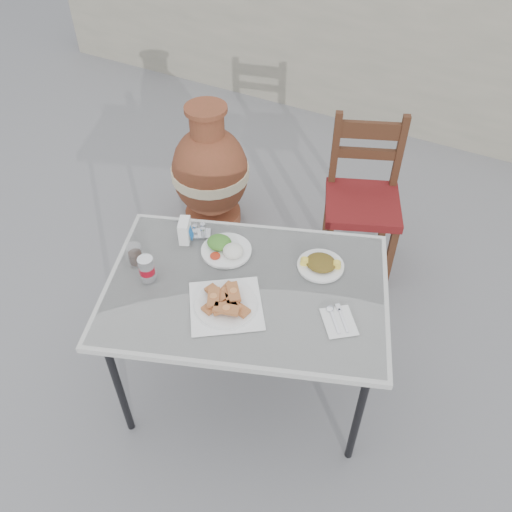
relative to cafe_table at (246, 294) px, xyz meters
The scene contains 13 objects.
ground 0.65m from the cafe_table, 150.26° to the left, with size 80.00×80.00×0.00m, color slate.
cafe_table is the anchor object (origin of this frame).
pide_plate 0.14m from the cafe_table, 98.82° to the right, with size 0.37×0.37×0.06m.
salad_rice_plate 0.22m from the cafe_table, 141.44° to the left, with size 0.21×0.21×0.05m.
salad_chopped_plate 0.32m from the cafe_table, 47.36° to the left, with size 0.19×0.19×0.04m.
soda_can 0.40m from the cafe_table, 158.24° to the right, with size 0.06×0.06×0.11m.
cola_glass 0.47m from the cafe_table, 168.89° to the right, with size 0.06×0.06×0.09m.
napkin_holder 0.39m from the cafe_table, 161.69° to the left, with size 0.07×0.09×0.10m.
condiment_caddy 0.36m from the cafe_table, 151.11° to the left, with size 0.10×0.09×0.06m.
cutlery_napkin 0.38m from the cafe_table, ahead, with size 0.18×0.18×0.01m.
chair 1.04m from the cafe_table, 81.88° to the left, with size 0.50×0.50×0.87m.
terracotta_urn 1.22m from the cafe_table, 128.74° to the left, with size 0.45×0.45×0.79m.
back_wall 2.60m from the cafe_table, 93.53° to the left, with size 6.00×0.25×1.20m, color gray.
Camera 1 is at (0.86, -1.33, 2.22)m, focal length 38.00 mm.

